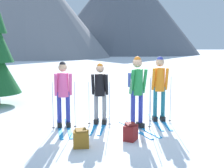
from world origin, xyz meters
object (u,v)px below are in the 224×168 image
at_px(skier_in_black, 100,91).
at_px(backpack_on_snow_front, 131,132).
at_px(skier_in_pink, 63,91).
at_px(backpack_on_snow_beside, 81,138).
at_px(skier_in_green, 137,88).
at_px(skier_in_orange, 160,86).

relative_size(skier_in_black, backpack_on_snow_front, 4.46).
height_order(skier_in_pink, backpack_on_snow_front, skier_in_pink).
height_order(skier_in_black, backpack_on_snow_beside, skier_in_black).
xyz_separation_m(skier_in_black, skier_in_green, (0.82, -0.60, 0.13)).
distance_m(skier_in_black, skier_in_orange, 1.64).
bearing_deg(skier_in_green, backpack_on_snow_front, -116.69).
bearing_deg(skier_in_black, skier_in_pink, -175.72).
bearing_deg(skier_in_black, skier_in_green, -36.23).
bearing_deg(skier_in_pink, skier_in_orange, -1.09).
bearing_deg(backpack_on_snow_front, skier_in_black, 105.45).
bearing_deg(skier_in_orange, backpack_on_snow_beside, -147.86).
bearing_deg(backpack_on_snow_beside, skier_in_black, 65.66).
height_order(skier_in_orange, backpack_on_snow_beside, skier_in_orange).
bearing_deg(backpack_on_snow_front, backpack_on_snow_beside, -171.28).
bearing_deg(backpack_on_snow_front, skier_in_orange, 46.64).
height_order(backpack_on_snow_front, backpack_on_snow_beside, same).
distance_m(skier_in_pink, skier_in_orange, 2.61).
bearing_deg(backpack_on_snow_front, skier_in_pink, 135.17).
relative_size(skier_in_orange, backpack_on_snow_front, 4.51).
height_order(skier_in_green, backpack_on_snow_beside, skier_in_green).
bearing_deg(skier_in_green, backpack_on_snow_beside, -146.85).
bearing_deg(backpack_on_snow_beside, skier_in_orange, 32.14).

